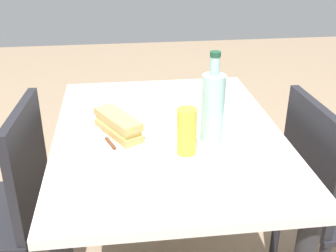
{
  "coord_description": "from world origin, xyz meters",
  "views": [
    {
      "loc": [
        -1.28,
        0.16,
        1.41
      ],
      "look_at": [
        0.0,
        0.0,
        0.77
      ],
      "focal_mm": 44.97,
      "sensor_mm": 36.0,
      "label": 1
    }
  ],
  "objects": [
    {
      "name": "plate_near",
      "position": [
        -0.03,
        0.17,
        0.76
      ],
      "size": [
        0.22,
        0.22,
        0.01
      ],
      "primitive_type": "cylinder",
      "color": "silver",
      "rests_on": "dining_table"
    },
    {
      "name": "water_bottle",
      "position": [
        -0.08,
        -0.14,
        0.87
      ],
      "size": [
        0.08,
        0.08,
        0.3
      ],
      "color": "#99C6B7",
      "rests_on": "dining_table"
    },
    {
      "name": "baguette_sandwich_near",
      "position": [
        -0.03,
        0.17,
        0.8
      ],
      "size": [
        0.22,
        0.16,
        0.07
      ],
      "color": "tan",
      "rests_on": "plate_near"
    },
    {
      "name": "dining_table",
      "position": [
        0.0,
        0.0,
        0.62
      ],
      "size": [
        1.02,
        0.77,
        0.75
      ],
      "color": "beige",
      "rests_on": "ground"
    },
    {
      "name": "beer_glass",
      "position": [
        -0.15,
        -0.04,
        0.83
      ],
      "size": [
        0.06,
        0.06,
        0.15
      ],
      "primitive_type": "cylinder",
      "color": "gold",
      "rests_on": "dining_table"
    },
    {
      "name": "knife_near",
      "position": [
        -0.06,
        0.21,
        0.77
      ],
      "size": [
        0.17,
        0.07,
        0.01
      ],
      "color": "silver",
      "rests_on": "plate_near"
    },
    {
      "name": "chair_near",
      "position": [
        -0.1,
        -0.58,
        0.5
      ],
      "size": [
        0.41,
        0.41,
        0.87
      ],
      "color": "black",
      "rests_on": "ground"
    },
    {
      "name": "chair_far",
      "position": [
        -0.01,
        0.58,
        0.5
      ],
      "size": [
        0.43,
        0.43,
        0.87
      ],
      "color": "black",
      "rests_on": "ground"
    },
    {
      "name": "olive_bowl",
      "position": [
        0.33,
        -0.1,
        0.77
      ],
      "size": [
        0.08,
        0.08,
        0.03
      ],
      "primitive_type": "cylinder",
      "color": "silver",
      "rests_on": "dining_table"
    }
  ]
}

